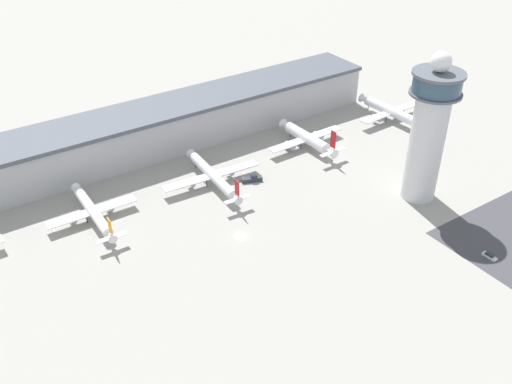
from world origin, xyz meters
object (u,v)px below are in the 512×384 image
object	(u,v)px
control_tower	(429,129)
car_red_hatchback	(490,256)
airplane_gate_foxtrot	(392,112)
service_truck_fuel	(252,179)
airplane_gate_delta	(213,175)
airplane_gate_echo	(307,138)
airplane_gate_charlie	(93,212)

from	to	relation	value
control_tower	car_red_hatchback	bearing A→B (deg)	-101.92
airplane_gate_foxtrot	service_truck_fuel	bearing A→B (deg)	-174.30
airplane_gate_delta	car_red_hatchback	xyz separation A→B (m)	(50.21, -85.44, -3.60)
airplane_gate_delta	airplane_gate_echo	world-z (taller)	airplane_gate_echo
airplane_gate_charlie	airplane_gate_delta	bearing A→B (deg)	-3.68
control_tower	airplane_gate_delta	bearing A→B (deg)	140.41
airplane_gate_delta	airplane_gate_echo	size ratio (longest dim) A/B	1.10
airplane_gate_echo	car_red_hatchback	size ratio (longest dim) A/B	7.59
airplane_gate_echo	airplane_gate_charlie	bearing A→B (deg)	-179.35
car_red_hatchback	airplane_gate_echo	bearing A→B (deg)	91.48
airplane_gate_charlie	airplane_gate_echo	size ratio (longest dim) A/B	1.01
control_tower	car_red_hatchback	distance (m)	46.58
airplane_gate_echo	service_truck_fuel	world-z (taller)	airplane_gate_echo
control_tower	airplane_gate_delta	size ratio (longest dim) A/B	1.35
airplane_gate_delta	airplane_gate_foxtrot	xyz separation A→B (m)	(95.25, 2.16, 0.42)
airplane_gate_delta	car_red_hatchback	bearing A→B (deg)	-59.56
airplane_gate_echo	service_truck_fuel	bearing A→B (deg)	-163.76
airplane_gate_echo	airplane_gate_foxtrot	bearing A→B (deg)	-2.21
airplane_gate_delta	service_truck_fuel	bearing A→B (deg)	-23.72
airplane_gate_delta	control_tower	bearing A→B (deg)	-39.59
service_truck_fuel	car_red_hatchback	xyz separation A→B (m)	(36.57, -79.45, -0.49)
airplane_gate_echo	airplane_gate_foxtrot	size ratio (longest dim) A/B	0.94
airplane_gate_foxtrot	service_truck_fuel	distance (m)	82.10
airplane_gate_echo	car_red_hatchback	world-z (taller)	airplane_gate_echo
airplane_gate_echo	airplane_gate_foxtrot	distance (m)	47.39
control_tower	airplane_gate_echo	bearing A→B (deg)	101.09
control_tower	airplane_gate_charlie	size ratio (longest dim) A/B	1.46
car_red_hatchback	airplane_gate_foxtrot	bearing A→B (deg)	62.79
airplane_gate_delta	service_truck_fuel	world-z (taller)	airplane_gate_delta
car_red_hatchback	airplane_gate_delta	bearing A→B (deg)	120.44
airplane_gate_foxtrot	car_red_hatchback	distance (m)	98.59
airplane_gate_charlie	service_truck_fuel	bearing A→B (deg)	-8.59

